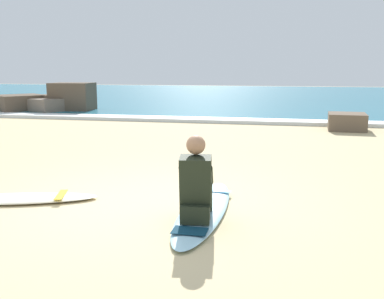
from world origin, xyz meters
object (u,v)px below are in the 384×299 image
at_px(surfboard_main, 204,210).
at_px(shoreline_rock, 347,122).
at_px(surfboard_spare_near, 14,199).
at_px(surfer_seated, 196,187).

distance_m(surfboard_main, shoreline_rock, 8.51).
relative_size(surfboard_spare_near, shoreline_rock, 2.04).
height_order(surfboard_main, surfer_seated, surfer_seated).
bearing_deg(shoreline_rock, surfboard_main, -107.58).
height_order(surfboard_main, shoreline_rock, shoreline_rock).
relative_size(surfboard_main, shoreline_rock, 2.39).
bearing_deg(surfer_seated, surfboard_main, 88.45).
xyz_separation_m(surfboard_main, shoreline_rock, (2.57, 8.11, 0.20)).
height_order(surfer_seated, shoreline_rock, surfer_seated).
xyz_separation_m(surfboard_spare_near, shoreline_rock, (5.11, 8.19, 0.20)).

